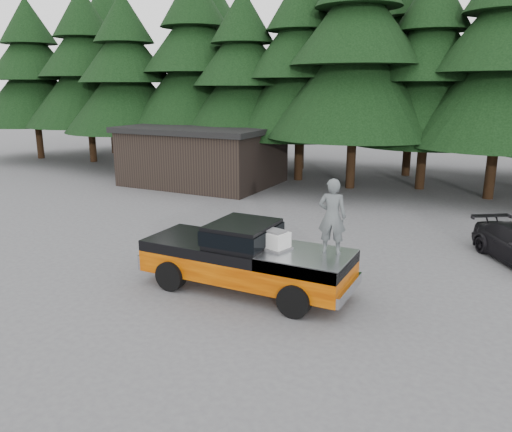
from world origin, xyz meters
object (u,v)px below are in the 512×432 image
at_px(pickup_truck, 246,267).
at_px(utility_building, 203,155).
at_px(man_on_bed, 332,216).
at_px(air_compressor, 275,241).

distance_m(pickup_truck, utility_building, 15.95).
distance_m(pickup_truck, man_on_bed, 2.86).
xyz_separation_m(pickup_truck, man_on_bed, (2.31, 0.32, 1.65)).
xyz_separation_m(pickup_truck, air_compressor, (0.89, -0.03, 0.89)).
relative_size(air_compressor, man_on_bed, 0.33).
bearing_deg(man_on_bed, pickup_truck, -1.89).
height_order(man_on_bed, utility_building, utility_building).
bearing_deg(man_on_bed, air_compressor, 4.04).
height_order(air_compressor, man_on_bed, man_on_bed).
height_order(pickup_truck, man_on_bed, man_on_bed).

